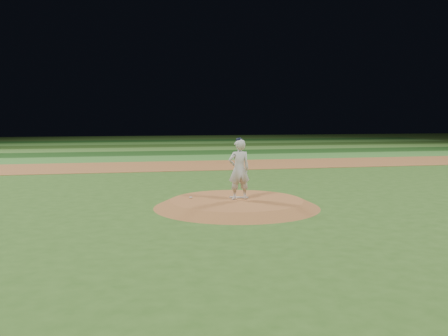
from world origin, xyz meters
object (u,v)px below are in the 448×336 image
at_px(pitchers_mound, 237,203).
at_px(pitching_rubber, 239,197).
at_px(pitcher_on_mound, 239,169).
at_px(rosin_bag, 191,197).

distance_m(pitchers_mound, pitching_rubber, 0.39).
height_order(pitching_rubber, pitcher_on_mound, pitcher_on_mound).
bearing_deg(pitching_rubber, pitcher_on_mound, -84.83).
bearing_deg(pitcher_on_mound, rosin_bag, 159.98).
relative_size(pitching_rubber, rosin_bag, 6.29).
height_order(rosin_bag, pitcher_on_mound, pitcher_on_mound).
bearing_deg(pitcher_on_mound, pitchers_mound, -165.45).
bearing_deg(pitchers_mound, rosin_bag, 158.18).
xyz_separation_m(rosin_bag, pitcher_on_mound, (1.54, -0.56, 0.98)).
relative_size(pitchers_mound, rosin_bag, 53.73).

